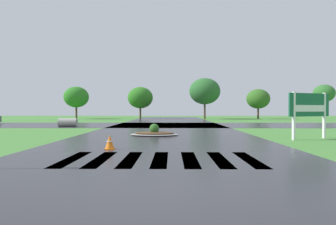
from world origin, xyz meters
name	(u,v)px	position (x,y,z in m)	size (l,w,h in m)	color
ground_plane	(151,202)	(0.00, 0.00, -0.05)	(120.00, 120.00, 0.10)	#478438
asphalt_roadway	(165,138)	(0.00, 10.00, 0.00)	(10.21, 80.00, 0.01)	#2B2B30
asphalt_cross_road	(168,125)	(0.00, 22.40, 0.00)	(90.00, 9.19, 0.01)	#2B2B30
crosswalk_stripes	(160,159)	(0.00, 3.83, 0.00)	(5.85, 2.87, 0.01)	white
estate_billboard	(309,107)	(7.37, 9.76, 1.62)	(2.56, 1.22, 2.38)	white
median_island	(154,133)	(-0.66, 11.68, 0.14)	(2.79, 1.68, 0.68)	#9E9B93
drainage_pipe_stack	(68,122)	(-8.75, 19.95, 0.36)	(1.59, 0.81, 0.73)	#9E9B93
traffic_cone	(110,142)	(-2.00, 5.95, 0.27)	(0.36, 0.36, 0.56)	orange
background_treeline	(189,95)	(3.03, 39.36, 3.70)	(42.29, 5.97, 6.26)	#4C3823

